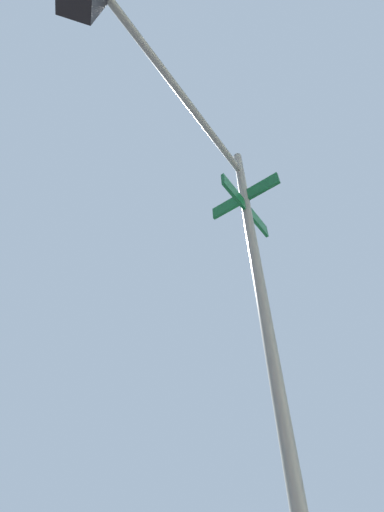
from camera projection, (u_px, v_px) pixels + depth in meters
The scene contains 1 object.
traffic_signal_near at pixel (189, 168), 3.10m from camera, with size 2.84×2.19×6.18m.
Camera 1 is at (-5.15, -4.68, 1.70)m, focal length 22.82 mm.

